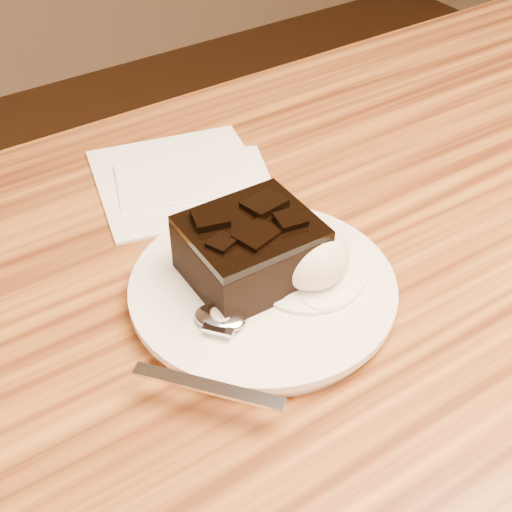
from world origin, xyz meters
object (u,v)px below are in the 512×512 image
ice_cream_scoop (308,254)px  plate (263,291)px  spoon (221,319)px  napkin (180,178)px  brownie (251,253)px

ice_cream_scoop → plate: bearing=161.1°
ice_cream_scoop → spoon: (-0.09, -0.01, -0.02)m
plate → ice_cream_scoop: (0.04, -0.01, 0.03)m
plate → ice_cream_scoop: size_ratio=3.18×
spoon → napkin: bearing=30.4°
plate → brownie: bearing=98.5°
brownie → spoon: size_ratio=0.61×
plate → spoon: spoon is taller
ice_cream_scoop → napkin: 0.21m
brownie → ice_cream_scoop: size_ratio=1.45×
plate → napkin: size_ratio=1.34×
spoon → ice_cream_scoop: bearing=-33.8°
spoon → napkin: 0.23m
brownie → ice_cream_scoop: bearing=-35.2°
ice_cream_scoop → brownie: bearing=144.8°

